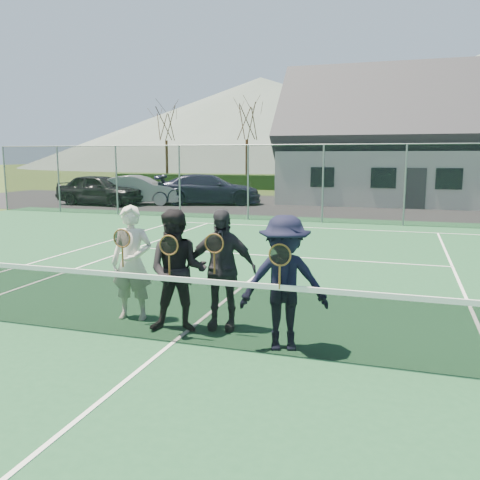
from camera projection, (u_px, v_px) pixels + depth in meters
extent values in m
plane|color=#2E4318|center=(341.00, 207.00, 25.80)|extent=(220.00, 220.00, 0.00)
cube|color=#1C4C2B|center=(173.00, 344.00, 7.01)|extent=(30.00, 30.00, 0.02)
cube|color=black|center=(265.00, 205.00, 27.00)|extent=(40.00, 12.00, 0.01)
cube|color=black|center=(361.00, 184.00, 36.99)|extent=(40.00, 1.20, 1.10)
cone|color=#516157|center=(261.00, 124.00, 102.31)|extent=(110.00, 110.00, 18.00)
imported|color=black|center=(101.00, 190.00, 26.74)|extent=(4.95, 2.31, 1.64)
imported|color=#9C9FA5|center=(139.00, 190.00, 27.06)|extent=(4.91, 2.62, 1.54)
imported|color=#181A31|center=(209.00, 189.00, 27.12)|extent=(5.97, 3.75, 1.61)
cube|color=white|center=(315.00, 228.00, 18.17)|extent=(10.97, 0.06, 0.01)
cube|color=white|center=(280.00, 256.00, 13.02)|extent=(8.23, 0.06, 0.01)
cube|color=white|center=(173.00, 343.00, 7.00)|extent=(0.06, 12.80, 0.01)
cube|color=black|center=(172.00, 311.00, 6.93)|extent=(11.60, 0.02, 0.88)
cube|color=white|center=(172.00, 279.00, 6.86)|extent=(11.60, 0.03, 0.07)
cylinder|color=slate|center=(5.00, 179.00, 23.95)|extent=(0.07, 0.07, 3.00)
cylinder|color=slate|center=(59.00, 180.00, 23.05)|extent=(0.07, 0.07, 3.00)
cylinder|color=slate|center=(117.00, 181.00, 22.15)|extent=(0.07, 0.07, 3.00)
cylinder|color=slate|center=(180.00, 182.00, 21.25)|extent=(0.07, 0.07, 3.00)
cylinder|color=slate|center=(248.00, 183.00, 20.35)|extent=(0.07, 0.07, 3.00)
cylinder|color=slate|center=(323.00, 184.00, 19.45)|extent=(0.07, 0.07, 3.00)
cylinder|color=slate|center=(405.00, 186.00, 18.55)|extent=(0.07, 0.07, 3.00)
cube|color=black|center=(323.00, 184.00, 19.45)|extent=(30.00, 0.03, 3.00)
cylinder|color=slate|center=(324.00, 144.00, 19.20)|extent=(30.00, 0.04, 0.04)
cube|color=silver|center=(423.00, 177.00, 28.13)|extent=(15.00, 8.00, 2.80)
pyramid|color=#2D2D33|center=(428.00, 98.00, 27.44)|extent=(15.60, 8.20, 4.10)
cube|color=#2D2D33|center=(415.00, 189.00, 24.57)|extent=(1.00, 0.06, 2.00)
cube|color=black|center=(322.00, 177.00, 25.84)|extent=(1.20, 0.06, 1.00)
cube|color=black|center=(383.00, 178.00, 24.94)|extent=(1.20, 0.06, 1.00)
cube|color=black|center=(449.00, 179.00, 24.04)|extent=(1.20, 0.06, 1.00)
cylinder|color=#392314|center=(167.00, 164.00, 42.51)|extent=(0.22, 0.22, 3.85)
cylinder|color=#3B2315|center=(247.00, 164.00, 40.41)|extent=(0.22, 0.22, 3.85)
cylinder|color=#3B2315|center=(390.00, 165.00, 37.11)|extent=(0.22, 0.22, 3.85)
imported|color=white|center=(132.00, 263.00, 7.93)|extent=(0.71, 0.53, 1.80)
torus|color=brown|center=(122.00, 238.00, 7.61)|extent=(0.29, 0.02, 0.29)
cylinder|color=black|center=(122.00, 238.00, 7.61)|extent=(0.25, 0.00, 0.25)
cylinder|color=brown|center=(123.00, 257.00, 7.65)|extent=(0.03, 0.03, 0.32)
imported|color=black|center=(178.00, 271.00, 7.34)|extent=(1.01, 0.87, 1.80)
torus|color=brown|center=(169.00, 245.00, 7.02)|extent=(0.29, 0.02, 0.29)
cylinder|color=black|center=(169.00, 245.00, 7.02)|extent=(0.25, 0.00, 0.25)
cylinder|color=brown|center=(169.00, 265.00, 7.06)|extent=(0.03, 0.03, 0.32)
imported|color=#27272C|center=(221.00, 269.00, 7.49)|extent=(1.11, 0.59, 1.80)
torus|color=brown|center=(214.00, 243.00, 7.16)|extent=(0.29, 0.02, 0.29)
cylinder|color=black|center=(214.00, 243.00, 7.16)|extent=(0.25, 0.00, 0.25)
cylinder|color=brown|center=(214.00, 263.00, 7.21)|extent=(0.03, 0.03, 0.32)
imported|color=black|center=(284.00, 283.00, 6.66)|extent=(1.31, 0.98, 1.80)
torus|color=brown|center=(280.00, 255.00, 6.33)|extent=(0.29, 0.02, 0.29)
cylinder|color=black|center=(280.00, 255.00, 6.33)|extent=(0.25, 0.00, 0.25)
cylinder|color=brown|center=(280.00, 277.00, 6.38)|extent=(0.03, 0.03, 0.32)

